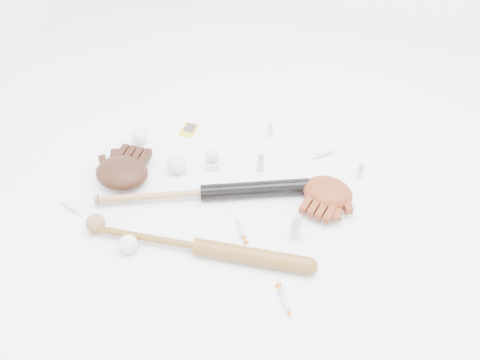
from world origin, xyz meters
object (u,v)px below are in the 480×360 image
(bat_dark, at_px, (203,193))
(pedestal, at_px, (213,164))
(bat_wood, at_px, (197,246))
(glove_dark, at_px, (122,172))

(bat_dark, height_order, pedestal, bat_dark)
(bat_dark, height_order, bat_wood, bat_dark)
(glove_dark, relative_size, pedestal, 4.13)
(bat_dark, relative_size, pedestal, 14.13)
(glove_dark, bearing_deg, bat_dark, -0.18)
(bat_dark, bearing_deg, bat_wood, -96.93)
(bat_wood, bearing_deg, bat_dark, 100.20)
(pedestal, bearing_deg, bat_dark, -80.22)
(glove_dark, bearing_deg, bat_wood, -31.27)
(bat_dark, xyz_separation_m, glove_dark, (-0.35, -0.01, 0.01))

